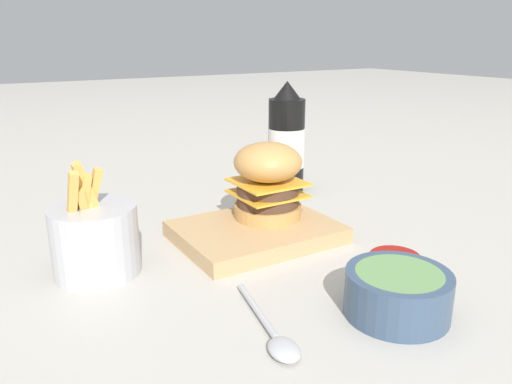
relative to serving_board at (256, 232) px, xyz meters
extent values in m
plane|color=#B7B2A8|center=(0.03, -0.04, -0.01)|extent=(6.00, 6.00, 0.00)
cube|color=tan|center=(0.00, 0.00, 0.00)|extent=(0.22, 0.17, 0.02)
cylinder|color=tan|center=(0.03, 0.02, 0.02)|extent=(0.10, 0.10, 0.02)
cylinder|color=#4C3323|center=(0.03, 0.02, 0.04)|extent=(0.09, 0.09, 0.02)
cube|color=gold|center=(0.03, 0.02, 0.05)|extent=(0.10, 0.10, 0.00)
cylinder|color=#4C3323|center=(0.03, 0.02, 0.06)|extent=(0.09, 0.09, 0.02)
cube|color=gold|center=(0.03, 0.02, 0.07)|extent=(0.10, 0.10, 0.00)
ellipsoid|color=tan|center=(0.03, 0.02, 0.10)|extent=(0.10, 0.10, 0.06)
cylinder|color=black|center=(0.18, 0.18, 0.08)|extent=(0.07, 0.07, 0.17)
cylinder|color=white|center=(0.18, 0.18, 0.07)|extent=(0.07, 0.07, 0.07)
cone|color=black|center=(0.18, 0.18, 0.18)|extent=(0.05, 0.05, 0.03)
cylinder|color=#B7B7BC|center=(-0.23, 0.01, 0.03)|extent=(0.11, 0.11, 0.09)
cube|color=gold|center=(-0.25, 0.00, 0.09)|extent=(0.02, 0.04, 0.09)
cube|color=gold|center=(-0.22, 0.02, 0.08)|extent=(0.03, 0.03, 0.08)
cube|color=gold|center=(-0.23, 0.01, 0.09)|extent=(0.02, 0.04, 0.09)
cube|color=gold|center=(-0.23, 0.01, 0.09)|extent=(0.04, 0.02, 0.09)
cube|color=gold|center=(-0.24, 0.01, 0.08)|extent=(0.01, 0.03, 0.08)
cube|color=gold|center=(-0.24, 0.01, 0.07)|extent=(0.02, 0.03, 0.06)
cube|color=gold|center=(-0.23, 0.01, 0.08)|extent=(0.03, 0.02, 0.08)
cube|color=gold|center=(-0.24, 0.01, 0.08)|extent=(0.02, 0.03, 0.08)
cylinder|color=#384C66|center=(0.02, -0.25, 0.01)|extent=(0.11, 0.11, 0.05)
cylinder|color=#669356|center=(0.02, -0.25, 0.03)|extent=(0.09, 0.09, 0.01)
cylinder|color=#B2B2B7|center=(-0.11, -0.18, -0.01)|extent=(0.03, 0.11, 0.01)
ellipsoid|color=#B2B2B7|center=(-0.12, -0.25, -0.01)|extent=(0.04, 0.05, 0.01)
cylinder|color=#9E140F|center=(0.13, -0.15, -0.01)|extent=(0.07, 0.07, 0.00)
camera|label=1|loc=(-0.35, -0.58, 0.27)|focal=35.00mm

